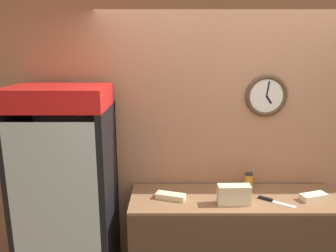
{
  "coord_description": "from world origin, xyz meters",
  "views": [
    {
      "loc": [
        -0.6,
        -1.84,
        2.18
      ],
      "look_at": [
        -0.61,
        0.91,
        1.52
      ],
      "focal_mm": 35.0,
      "sensor_mm": 36.0,
      "label": 1
    }
  ],
  "objects_px": {
    "sandwich_stack_bottom": "(234,201)",
    "condiment_jar": "(249,181)",
    "beverage_cooler": "(69,181)",
    "chefs_knife": "(272,201)",
    "sandwich_flat_right": "(171,196)",
    "sandwich_stack_top": "(235,189)",
    "sandwich_flat_left": "(315,197)",
    "sandwich_stack_middle": "(235,195)"
  },
  "relations": [
    {
      "from": "sandwich_stack_bottom",
      "to": "chefs_knife",
      "type": "xyz_separation_m",
      "value": [
        0.34,
        0.05,
        -0.02
      ]
    },
    {
      "from": "sandwich_stack_middle",
      "to": "condiment_jar",
      "type": "relative_size",
      "value": 1.79
    },
    {
      "from": "sandwich_stack_middle",
      "to": "sandwich_flat_left",
      "type": "relative_size",
      "value": 1.07
    },
    {
      "from": "beverage_cooler",
      "to": "sandwich_stack_top",
      "type": "distance_m",
      "value": 1.45
    },
    {
      "from": "sandwich_stack_top",
      "to": "sandwich_flat_left",
      "type": "distance_m",
      "value": 0.73
    },
    {
      "from": "sandwich_stack_middle",
      "to": "sandwich_stack_bottom",
      "type": "bearing_deg",
      "value": 0.0
    },
    {
      "from": "chefs_knife",
      "to": "sandwich_flat_left",
      "type": "bearing_deg",
      "value": 5.4
    },
    {
      "from": "chefs_knife",
      "to": "beverage_cooler",
      "type": "bearing_deg",
      "value": 176.93
    },
    {
      "from": "sandwich_stack_bottom",
      "to": "chefs_knife",
      "type": "height_order",
      "value": "sandwich_stack_bottom"
    },
    {
      "from": "sandwich_stack_middle",
      "to": "chefs_knife",
      "type": "xyz_separation_m",
      "value": [
        0.34,
        0.05,
        -0.08
      ]
    },
    {
      "from": "sandwich_stack_bottom",
      "to": "condiment_jar",
      "type": "distance_m",
      "value": 0.37
    },
    {
      "from": "sandwich_stack_bottom",
      "to": "sandwich_flat_right",
      "type": "distance_m",
      "value": 0.54
    },
    {
      "from": "beverage_cooler",
      "to": "chefs_knife",
      "type": "xyz_separation_m",
      "value": [
        1.78,
        -0.1,
        -0.14
      ]
    },
    {
      "from": "beverage_cooler",
      "to": "sandwich_flat_right",
      "type": "xyz_separation_m",
      "value": [
        0.91,
        -0.05,
        -0.12
      ]
    },
    {
      "from": "sandwich_flat_left",
      "to": "sandwich_flat_right",
      "type": "xyz_separation_m",
      "value": [
        -1.25,
        0.01,
        -0.0
      ]
    },
    {
      "from": "sandwich_stack_top",
      "to": "sandwich_stack_middle",
      "type": "bearing_deg",
      "value": 0.0
    },
    {
      "from": "beverage_cooler",
      "to": "sandwich_stack_bottom",
      "type": "relative_size",
      "value": 6.8
    },
    {
      "from": "beverage_cooler",
      "to": "sandwich_flat_left",
      "type": "bearing_deg",
      "value": -1.59
    },
    {
      "from": "beverage_cooler",
      "to": "sandwich_flat_right",
      "type": "height_order",
      "value": "beverage_cooler"
    },
    {
      "from": "beverage_cooler",
      "to": "chefs_knife",
      "type": "bearing_deg",
      "value": -3.07
    },
    {
      "from": "sandwich_stack_middle",
      "to": "sandwich_stack_top",
      "type": "bearing_deg",
      "value": 0.0
    },
    {
      "from": "sandwich_flat_right",
      "to": "chefs_knife",
      "type": "height_order",
      "value": "sandwich_flat_right"
    },
    {
      "from": "sandwich_stack_middle",
      "to": "sandwich_flat_right",
      "type": "xyz_separation_m",
      "value": [
        -0.53,
        0.09,
        -0.06
      ]
    },
    {
      "from": "sandwich_stack_middle",
      "to": "chefs_knife",
      "type": "bearing_deg",
      "value": 7.98
    },
    {
      "from": "beverage_cooler",
      "to": "sandwich_stack_bottom",
      "type": "height_order",
      "value": "beverage_cooler"
    },
    {
      "from": "chefs_knife",
      "to": "condiment_jar",
      "type": "height_order",
      "value": "condiment_jar"
    },
    {
      "from": "sandwich_stack_middle",
      "to": "chefs_knife",
      "type": "distance_m",
      "value": 0.35
    },
    {
      "from": "sandwich_stack_middle",
      "to": "condiment_jar",
      "type": "bearing_deg",
      "value": 57.16
    },
    {
      "from": "sandwich_stack_bottom",
      "to": "condiment_jar",
      "type": "bearing_deg",
      "value": 57.16
    },
    {
      "from": "sandwich_stack_bottom",
      "to": "sandwich_flat_left",
      "type": "relative_size",
      "value": 1.08
    },
    {
      "from": "beverage_cooler",
      "to": "chefs_knife",
      "type": "distance_m",
      "value": 1.79
    },
    {
      "from": "sandwich_flat_right",
      "to": "chefs_knife",
      "type": "relative_size",
      "value": 0.97
    },
    {
      "from": "sandwich_flat_right",
      "to": "chefs_knife",
      "type": "xyz_separation_m",
      "value": [
        0.87,
        -0.05,
        -0.02
      ]
    },
    {
      "from": "sandwich_flat_left",
      "to": "condiment_jar",
      "type": "bearing_deg",
      "value": 156.82
    },
    {
      "from": "sandwich_stack_bottom",
      "to": "sandwich_flat_right",
      "type": "relative_size",
      "value": 1.01
    },
    {
      "from": "sandwich_flat_left",
      "to": "sandwich_flat_right",
      "type": "height_order",
      "value": "sandwich_flat_left"
    },
    {
      "from": "sandwich_stack_top",
      "to": "sandwich_flat_left",
      "type": "height_order",
      "value": "sandwich_stack_top"
    },
    {
      "from": "sandwich_stack_middle",
      "to": "sandwich_flat_right",
      "type": "distance_m",
      "value": 0.55
    },
    {
      "from": "sandwich_flat_right",
      "to": "condiment_jar",
      "type": "xyz_separation_m",
      "value": [
        0.73,
        0.21,
        0.05
      ]
    },
    {
      "from": "beverage_cooler",
      "to": "sandwich_stack_top",
      "type": "relative_size",
      "value": 6.77
    },
    {
      "from": "sandwich_stack_top",
      "to": "condiment_jar",
      "type": "xyz_separation_m",
      "value": [
        0.2,
        0.31,
        -0.06
      ]
    },
    {
      "from": "beverage_cooler",
      "to": "sandwich_flat_right",
      "type": "distance_m",
      "value": 0.92
    }
  ]
}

